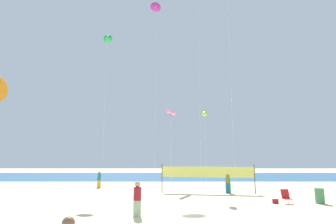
{
  "coord_description": "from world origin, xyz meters",
  "views": [
    {
      "loc": [
        -0.81,
        -14.97,
        2.96
      ],
      "look_at": [
        -0.69,
        10.96,
        7.29
      ],
      "focal_mm": 29.15,
      "sensor_mm": 36.0,
      "label": 1
    }
  ],
  "objects_px": {
    "beachgoer_maroon_shirt": "(136,198)",
    "kite_lime_inflatable": "(203,114)",
    "volleyball_net": "(206,173)",
    "folding_beach_chair": "(285,196)",
    "kite_pink_tube": "(169,112)",
    "kite_green_delta": "(106,38)",
    "beachgoer_teal_shirt": "(98,179)",
    "beach_handbag": "(274,201)",
    "kite_magenta_delta": "(155,7)",
    "beachgoer_olive_shirt": "(227,181)",
    "trash_barrel": "(318,196)"
  },
  "relations": [
    {
      "from": "folding_beach_chair",
      "to": "beachgoer_maroon_shirt",
      "type": "bearing_deg",
      "value": -127.99
    },
    {
      "from": "kite_magenta_delta",
      "to": "kite_green_delta",
      "type": "distance_m",
      "value": 9.71
    },
    {
      "from": "beachgoer_maroon_shirt",
      "to": "trash_barrel",
      "type": "relative_size",
      "value": 1.79
    },
    {
      "from": "kite_green_delta",
      "to": "beach_handbag",
      "type": "bearing_deg",
      "value": -32.01
    },
    {
      "from": "beachgoer_olive_shirt",
      "to": "kite_magenta_delta",
      "type": "bearing_deg",
      "value": -93.85
    },
    {
      "from": "beachgoer_maroon_shirt",
      "to": "beachgoer_teal_shirt",
      "type": "bearing_deg",
      "value": 151.35
    },
    {
      "from": "trash_barrel",
      "to": "kite_magenta_delta",
      "type": "distance_m",
      "value": 27.85
    },
    {
      "from": "kite_magenta_delta",
      "to": "kite_lime_inflatable",
      "type": "relative_size",
      "value": 3.31
    },
    {
      "from": "beachgoer_olive_shirt",
      "to": "kite_lime_inflatable",
      "type": "height_order",
      "value": "kite_lime_inflatable"
    },
    {
      "from": "beachgoer_teal_shirt",
      "to": "beach_handbag",
      "type": "xyz_separation_m",
      "value": [
        13.87,
        -9.42,
        -0.68
      ]
    },
    {
      "from": "beachgoer_maroon_shirt",
      "to": "folding_beach_chair",
      "type": "xyz_separation_m",
      "value": [
        9.27,
        3.93,
        -0.47
      ]
    },
    {
      "from": "kite_green_delta",
      "to": "kite_pink_tube",
      "type": "relative_size",
      "value": 2.06
    },
    {
      "from": "beachgoer_maroon_shirt",
      "to": "trash_barrel",
      "type": "xyz_separation_m",
      "value": [
        11.46,
        3.93,
        -0.45
      ]
    },
    {
      "from": "volleyball_net",
      "to": "folding_beach_chair",
      "type": "bearing_deg",
      "value": -50.74
    },
    {
      "from": "kite_pink_tube",
      "to": "kite_magenta_delta",
      "type": "bearing_deg",
      "value": 111.03
    },
    {
      "from": "kite_pink_tube",
      "to": "beachgoer_olive_shirt",
      "type": "bearing_deg",
      "value": -37.08
    },
    {
      "from": "kite_green_delta",
      "to": "trash_barrel",
      "type": "bearing_deg",
      "value": -27.33
    },
    {
      "from": "folding_beach_chair",
      "to": "kite_green_delta",
      "type": "height_order",
      "value": "kite_green_delta"
    },
    {
      "from": "beachgoer_olive_shirt",
      "to": "volleyball_net",
      "type": "bearing_deg",
      "value": -46.69
    },
    {
      "from": "beachgoer_maroon_shirt",
      "to": "volleyball_net",
      "type": "relative_size",
      "value": 0.22
    },
    {
      "from": "kite_green_delta",
      "to": "kite_lime_inflatable",
      "type": "bearing_deg",
      "value": -27.35
    },
    {
      "from": "beachgoer_olive_shirt",
      "to": "beach_handbag",
      "type": "height_order",
      "value": "beachgoer_olive_shirt"
    },
    {
      "from": "volleyball_net",
      "to": "trash_barrel",
      "type": "bearing_deg",
      "value": -39.21
    },
    {
      "from": "beachgoer_teal_shirt",
      "to": "volleyball_net",
      "type": "xyz_separation_m",
      "value": [
        10.2,
        -4.12,
        0.81
      ]
    },
    {
      "from": "kite_pink_tube",
      "to": "kite_lime_inflatable",
      "type": "height_order",
      "value": "kite_pink_tube"
    },
    {
      "from": "kite_magenta_delta",
      "to": "kite_lime_inflatable",
      "type": "xyz_separation_m",
      "value": [
        4.56,
        -10.04,
        -15.44
      ]
    },
    {
      "from": "trash_barrel",
      "to": "volleyball_net",
      "type": "relative_size",
      "value": 0.13
    },
    {
      "from": "beachgoer_maroon_shirt",
      "to": "folding_beach_chair",
      "type": "relative_size",
      "value": 1.97
    },
    {
      "from": "beachgoer_maroon_shirt",
      "to": "kite_lime_inflatable",
      "type": "bearing_deg",
      "value": 98.39
    },
    {
      "from": "kite_green_delta",
      "to": "kite_lime_inflatable",
      "type": "height_order",
      "value": "kite_green_delta"
    },
    {
      "from": "kite_lime_inflatable",
      "to": "folding_beach_chair",
      "type": "bearing_deg",
      "value": -37.06
    },
    {
      "from": "beachgoer_maroon_shirt",
      "to": "beach_handbag",
      "type": "xyz_separation_m",
      "value": [
        8.57,
        3.98,
        -0.79
      ]
    },
    {
      "from": "folding_beach_chair",
      "to": "kite_magenta_delta",
      "type": "xyz_separation_m",
      "value": [
        -9.26,
        13.59,
        21.46
      ]
    },
    {
      "from": "beach_handbag",
      "to": "volleyball_net",
      "type": "bearing_deg",
      "value": 124.67
    },
    {
      "from": "kite_pink_tube",
      "to": "kite_green_delta",
      "type": "bearing_deg",
      "value": -176.24
    },
    {
      "from": "trash_barrel",
      "to": "beach_handbag",
      "type": "height_order",
      "value": "trash_barrel"
    },
    {
      "from": "kite_pink_tube",
      "to": "beachgoer_teal_shirt",
      "type": "bearing_deg",
      "value": 174.88
    },
    {
      "from": "volleyball_net",
      "to": "kite_pink_tube",
      "type": "distance_m",
      "value": 7.45
    },
    {
      "from": "volleyball_net",
      "to": "kite_magenta_delta",
      "type": "relative_size",
      "value": 0.34
    },
    {
      "from": "beachgoer_teal_shirt",
      "to": "volleyball_net",
      "type": "relative_size",
      "value": 0.2
    },
    {
      "from": "trash_barrel",
      "to": "kite_lime_inflatable",
      "type": "height_order",
      "value": "kite_lime_inflatable"
    },
    {
      "from": "kite_magenta_delta",
      "to": "kite_pink_tube",
      "type": "xyz_separation_m",
      "value": [
        1.83,
        -4.77,
        -14.46
      ]
    },
    {
      "from": "beachgoer_teal_shirt",
      "to": "beach_handbag",
      "type": "bearing_deg",
      "value": 149.63
    },
    {
      "from": "beachgoer_maroon_shirt",
      "to": "kite_green_delta",
      "type": "xyz_separation_m",
      "value": [
        -4.78,
        12.32,
        14.33
      ]
    },
    {
      "from": "beachgoer_olive_shirt",
      "to": "kite_green_delta",
      "type": "xyz_separation_m",
      "value": [
        -11.41,
        3.18,
        14.29
      ]
    },
    {
      "from": "volleyball_net",
      "to": "kite_magenta_delta",
      "type": "bearing_deg",
      "value": 120.69
    },
    {
      "from": "volleyball_net",
      "to": "kite_green_delta",
      "type": "relative_size",
      "value": 0.49
    },
    {
      "from": "kite_green_delta",
      "to": "kite_lime_inflatable",
      "type": "xyz_separation_m",
      "value": [
        9.35,
        -4.83,
        -8.78
      ]
    },
    {
      "from": "kite_magenta_delta",
      "to": "beachgoer_maroon_shirt",
      "type": "bearing_deg",
      "value": -90.03
    },
    {
      "from": "beachgoer_olive_shirt",
      "to": "trash_barrel",
      "type": "relative_size",
      "value": 1.87
    }
  ]
}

